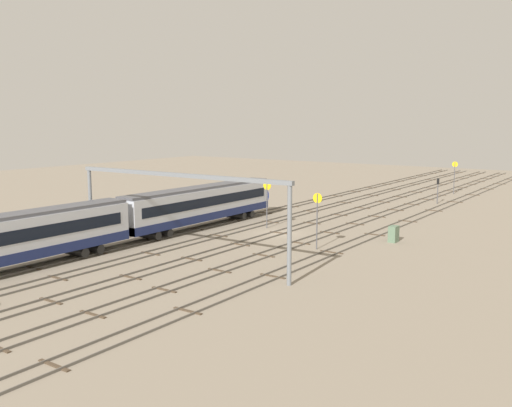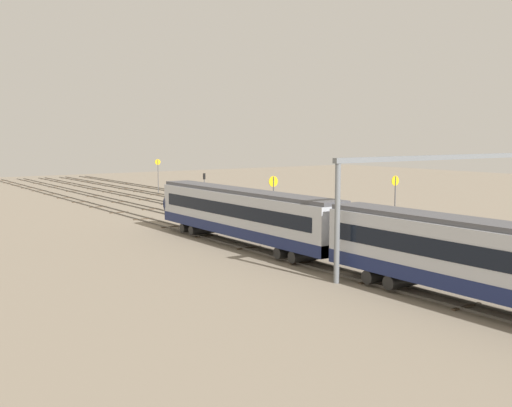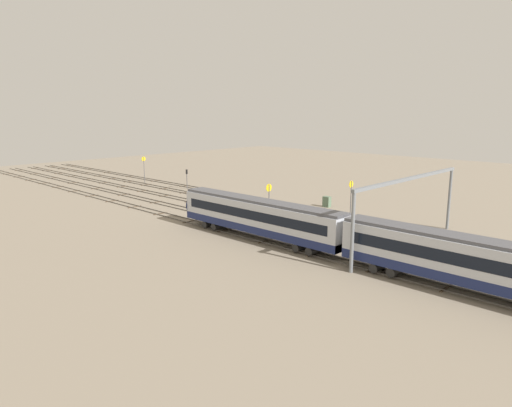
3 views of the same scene
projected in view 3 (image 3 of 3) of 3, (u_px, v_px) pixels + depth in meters
ground_plane at (291, 223)px, 64.01m from camera, size 203.04×203.04×0.00m
track_near_foreground at (330, 212)px, 70.58m from camera, size 187.04×2.40×0.16m
track_second_near at (312, 217)px, 67.29m from camera, size 187.04×2.40×0.16m
track_middle at (291, 222)px, 64.00m from camera, size 187.04×2.40×0.16m
track_second_far at (269, 228)px, 60.71m from camera, size 187.04×2.40×0.16m
track_with_train at (244, 235)px, 57.42m from camera, size 187.04×2.40×0.16m
overhead_gantry at (410, 192)px, 51.33m from camera, size 0.40×23.80×8.13m
speed_sign_near_foreground at (269, 198)px, 62.44m from camera, size 0.14×1.06×5.62m
speed_sign_far_trackside at (351, 194)px, 65.32m from camera, size 0.14×0.99×5.61m
speed_sign_distant_end at (144, 166)px, 99.20m from camera, size 0.14×0.96×5.64m
signal_light_trackside_approach at (187, 176)px, 91.35m from camera, size 0.31×0.32×3.91m
relay_cabinet at (327, 202)px, 74.54m from camera, size 1.22×0.80×1.71m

